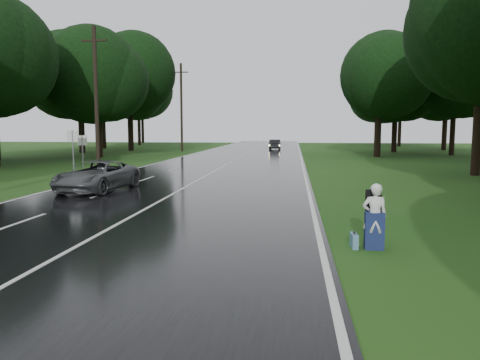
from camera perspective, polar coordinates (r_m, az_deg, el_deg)
name	(u,v)px	position (r m, az deg, el deg)	size (l,w,h in m)	color
ground	(89,241)	(12.46, -18.01, -7.16)	(160.00, 160.00, 0.00)	#234C16
road	(218,170)	(31.55, -2.77, 1.24)	(12.00, 140.00, 0.04)	black
lane_center	(218,170)	(31.54, -2.77, 1.28)	(0.12, 140.00, 0.01)	silver
grey_car	(97,176)	(21.86, -17.13, 0.49)	(2.23, 4.83, 1.34)	#4A4C4F
far_car	(275,145)	(61.26, 4.31, 4.36)	(1.38, 3.97, 1.31)	black
hitchhiker	(374,219)	(11.44, 16.15, -4.57)	(0.58, 0.52, 1.57)	silver
suitcase	(354,241)	(11.55, 13.79, -7.22)	(0.14, 0.48, 0.34)	teal
utility_pole_mid	(99,169)	(34.15, -16.94, 1.33)	(1.80, 0.28, 9.75)	black
utility_pole_far	(182,151)	(57.57, -7.11, 3.51)	(1.80, 0.28, 10.59)	black
road_sign_a	(74,179)	(27.90, -19.65, 0.15)	(0.65, 0.10, 2.72)	white
road_sign_b	(84,177)	(28.96, -18.62, 0.41)	(0.58, 0.10, 2.42)	white
tree_left_e	(100,157)	(47.56, -16.75, 2.69)	(8.41, 8.41, 13.13)	black
tree_left_f	(131,151)	(60.73, -13.20, 3.54)	(11.00, 11.00, 17.19)	black
tree_right_d	(475,175)	(31.47, 26.82, 0.51)	(10.30, 10.30, 16.09)	black
tree_right_e	(377,157)	(48.09, 16.43, 2.74)	(9.02, 9.02, 14.09)	black
tree_right_f	(394,152)	(58.10, 18.31, 3.26)	(8.86, 8.86, 13.84)	black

